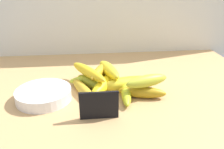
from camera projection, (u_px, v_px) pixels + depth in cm
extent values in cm
cube|color=tan|center=(119.00, 90.00, 85.53)|extent=(110.00, 76.00, 3.00)
cube|color=black|center=(99.00, 105.00, 64.67)|extent=(11.00, 0.80, 8.40)
cube|color=olive|center=(99.00, 115.00, 66.98)|extent=(9.90, 1.20, 0.60)
cylinder|color=white|center=(44.00, 95.00, 75.27)|extent=(17.80, 17.80, 3.63)
ellipsoid|color=yellow|center=(110.00, 81.00, 85.12)|extent=(15.42, 14.36, 3.50)
ellipsoid|color=yellow|center=(102.00, 78.00, 86.81)|extent=(5.97, 15.83, 3.75)
ellipsoid|color=yellow|center=(123.00, 85.00, 81.08)|extent=(17.15, 5.75, 4.27)
ellipsoid|color=yellow|center=(132.00, 81.00, 84.31)|extent=(20.16, 5.30, 3.67)
ellipsoid|color=#A4B228|center=(91.00, 82.00, 83.31)|extent=(12.43, 14.26, 3.82)
ellipsoid|color=gold|center=(84.00, 90.00, 78.11)|extent=(10.83, 19.64, 3.40)
ellipsoid|color=#AEBA24|center=(126.00, 92.00, 77.01)|extent=(5.24, 17.48, 3.27)
ellipsoid|color=#AB8818|center=(142.00, 92.00, 76.57)|extent=(16.15, 7.75, 3.86)
ellipsoid|color=#AABE30|center=(93.00, 78.00, 86.73)|extent=(17.68, 7.13, 3.52)
ellipsoid|color=yellow|center=(104.00, 84.00, 81.19)|extent=(12.85, 19.10, 4.37)
ellipsoid|color=gold|center=(100.00, 71.00, 84.35)|extent=(9.19, 15.66, 3.24)
ellipsoid|color=yellow|center=(88.00, 72.00, 82.71)|extent=(13.77, 18.81, 3.67)
ellipsoid|color=yellow|center=(109.00, 70.00, 84.65)|extent=(8.65, 16.33, 4.20)
ellipsoid|color=gold|center=(147.00, 81.00, 75.33)|extent=(15.59, 8.44, 4.00)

